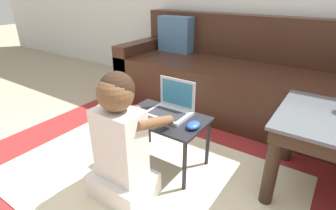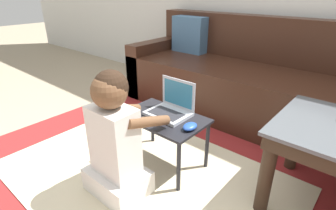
# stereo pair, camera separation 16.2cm
# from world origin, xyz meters

# --- Properties ---
(ground_plane) EXTENTS (16.00, 16.00, 0.00)m
(ground_plane) POSITION_xyz_m (0.00, 0.00, 0.00)
(ground_plane) COLOR gray
(area_rug) EXTENTS (2.41, 1.65, 0.01)m
(area_rug) POSITION_xyz_m (0.01, 0.00, 0.00)
(area_rug) COLOR maroon
(area_rug) RESTS_ON ground_plane
(couch) EXTENTS (2.28, 0.81, 0.84)m
(couch) POSITION_xyz_m (0.08, 1.25, 0.30)
(couch) COLOR #381E14
(couch) RESTS_ON ground_plane
(laptop_desk) EXTENTS (0.52, 0.34, 0.35)m
(laptop_desk) POSITION_xyz_m (0.01, 0.19, 0.30)
(laptop_desk) COLOR black
(laptop_desk) RESTS_ON ground_plane
(laptop) EXTENTS (0.26, 0.20, 0.21)m
(laptop) POSITION_xyz_m (0.02, 0.24, 0.39)
(laptop) COLOR #B7BCC6
(laptop) RESTS_ON laptop_desk
(computer_mouse) EXTENTS (0.07, 0.10, 0.04)m
(computer_mouse) POSITION_xyz_m (0.23, 0.17, 0.37)
(computer_mouse) COLOR #234CB2
(computer_mouse) RESTS_ON laptop_desk
(person_seated) EXTENTS (0.34, 0.42, 0.72)m
(person_seated) POSITION_xyz_m (-0.01, -0.17, 0.34)
(person_seated) COLOR silver
(person_seated) RESTS_ON ground_plane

